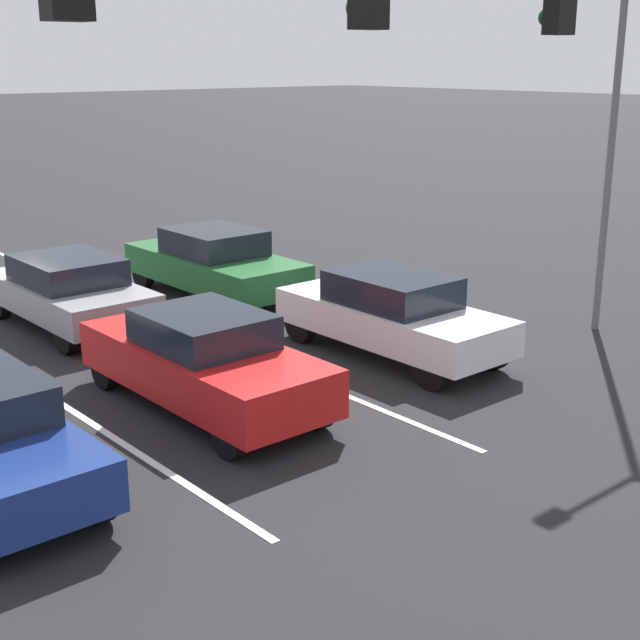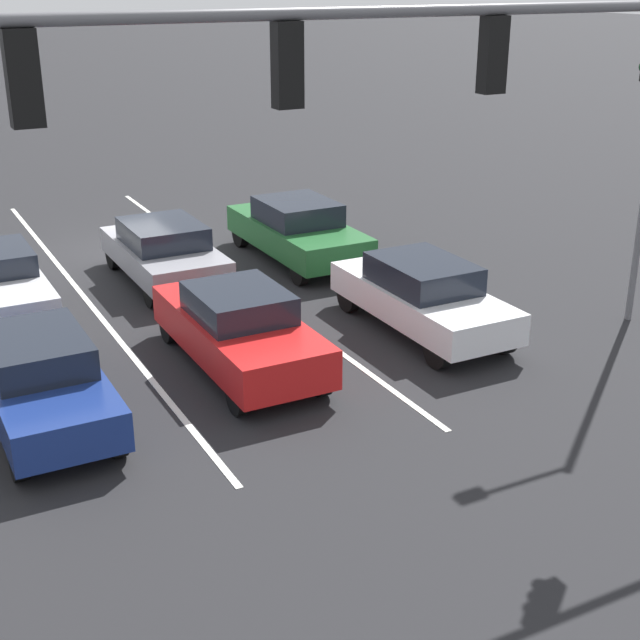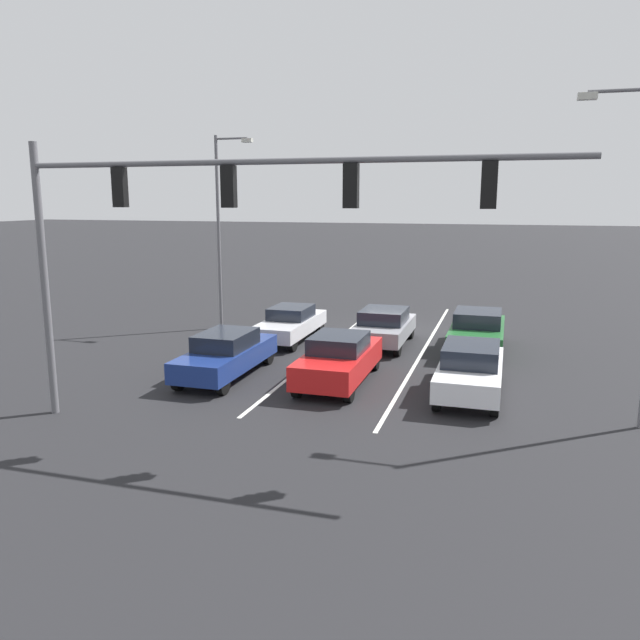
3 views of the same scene
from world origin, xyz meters
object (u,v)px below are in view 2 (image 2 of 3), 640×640
Objects in this scene: car_navy_rightlane_front at (40,376)px; car_gray_midlane_second at (164,250)px; car_darkgreen_leftlane_second at (297,230)px; car_red_midlane_front at (239,328)px; car_white_leftlane_front at (422,295)px; traffic_signal_gantry at (228,124)px.

car_navy_rightlane_front is 1.10× the size of car_gray_midlane_second.
car_gray_midlane_second is (3.58, 0.06, -0.03)m from car_darkgreen_leftlane_second.
car_navy_rightlane_front is 3.71m from car_red_midlane_front.
car_white_leftlane_front is 5.57m from car_darkgreen_leftlane_second.
car_navy_rightlane_front is at bearing 55.10° from car_gray_midlane_second.
traffic_signal_gantry is (2.40, 10.36, 4.60)m from car_gray_midlane_second.
car_red_midlane_front is at bearing 86.29° from car_gray_midlane_second.
car_gray_midlane_second is at bearing -103.03° from traffic_signal_gantry.
car_navy_rightlane_front is 7.07m from car_gray_midlane_second.
car_red_midlane_front is 1.08× the size of car_gray_midlane_second.
car_gray_midlane_second is at bearing 0.99° from car_darkgreen_leftlane_second.
traffic_signal_gantry is at bearing 38.62° from car_white_leftlane_front.
traffic_signal_gantry reaches higher than car_navy_rightlane_front.
car_red_midlane_front is 0.35× the size of traffic_signal_gantry.
car_white_leftlane_front is at bearing 178.91° from car_red_midlane_front.
car_red_midlane_front reaches higher than car_gray_midlane_second.
car_red_midlane_front is 7.03m from traffic_signal_gantry.
car_darkgreen_leftlane_second is at bearing -142.44° from car_navy_rightlane_front.
car_darkgreen_leftlane_second is (-7.62, -5.86, 0.04)m from car_navy_rightlane_front.
car_white_leftlane_front reaches higher than car_navy_rightlane_front.
car_navy_rightlane_front is 9.62m from car_darkgreen_leftlane_second.
car_red_midlane_front is at bearing -112.55° from traffic_signal_gantry.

